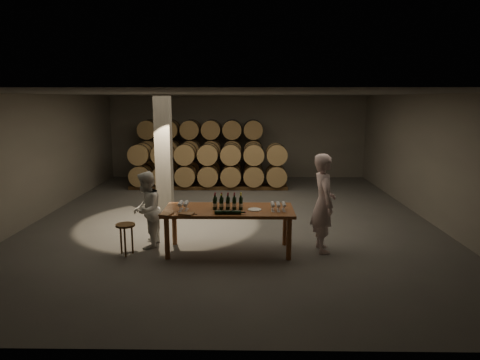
{
  "coord_description": "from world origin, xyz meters",
  "views": [
    {
      "loc": [
        0.36,
        -10.82,
        3.07
      ],
      "look_at": [
        0.2,
        -0.44,
        1.1
      ],
      "focal_mm": 32.0,
      "sensor_mm": 36.0,
      "label": 1
    }
  ],
  "objects_px": {
    "bottle_cluster": "(228,203)",
    "person_man": "(323,203)",
    "plate": "(255,210)",
    "notebook_near": "(187,214)",
    "tasting_table": "(229,214)",
    "stool": "(126,230)",
    "person_woman": "(146,210)"
  },
  "relations": [
    {
      "from": "plate",
      "to": "stool",
      "type": "distance_m",
      "value": 2.6
    },
    {
      "from": "bottle_cluster",
      "to": "plate",
      "type": "relative_size",
      "value": 2.24
    },
    {
      "from": "tasting_table",
      "to": "person_woman",
      "type": "relative_size",
      "value": 1.62
    },
    {
      "from": "tasting_table",
      "to": "person_woman",
      "type": "height_order",
      "value": "person_woman"
    },
    {
      "from": "bottle_cluster",
      "to": "notebook_near",
      "type": "height_order",
      "value": "bottle_cluster"
    },
    {
      "from": "plate",
      "to": "person_man",
      "type": "bearing_deg",
      "value": 6.99
    },
    {
      "from": "bottle_cluster",
      "to": "notebook_near",
      "type": "relative_size",
      "value": 2.31
    },
    {
      "from": "tasting_table",
      "to": "stool",
      "type": "bearing_deg",
      "value": -174.26
    },
    {
      "from": "tasting_table",
      "to": "stool",
      "type": "xyz_separation_m",
      "value": [
        -2.04,
        -0.21,
        -0.28
      ]
    },
    {
      "from": "plate",
      "to": "person_man",
      "type": "xyz_separation_m",
      "value": [
        1.4,
        0.17,
        0.1
      ]
    },
    {
      "from": "plate",
      "to": "notebook_near",
      "type": "relative_size",
      "value": 1.03
    },
    {
      "from": "notebook_near",
      "to": "stool",
      "type": "xyz_separation_m",
      "value": [
        -1.26,
        0.23,
        -0.4
      ]
    },
    {
      "from": "stool",
      "to": "person_man",
      "type": "height_order",
      "value": "person_man"
    },
    {
      "from": "plate",
      "to": "tasting_table",
      "type": "bearing_deg",
      "value": 171.87
    },
    {
      "from": "person_woman",
      "to": "stool",
      "type": "bearing_deg",
      "value": -32.49
    },
    {
      "from": "tasting_table",
      "to": "stool",
      "type": "height_order",
      "value": "tasting_table"
    },
    {
      "from": "person_man",
      "to": "stool",
      "type": "bearing_deg",
      "value": 89.21
    },
    {
      "from": "notebook_near",
      "to": "plate",
      "type": "bearing_deg",
      "value": 30.12
    },
    {
      "from": "notebook_near",
      "to": "person_woman",
      "type": "distance_m",
      "value": 1.18
    },
    {
      "from": "stool",
      "to": "person_man",
      "type": "relative_size",
      "value": 0.32
    },
    {
      "from": "tasting_table",
      "to": "person_man",
      "type": "bearing_deg",
      "value": 2.9
    },
    {
      "from": "bottle_cluster",
      "to": "person_man",
      "type": "relative_size",
      "value": 0.3
    },
    {
      "from": "tasting_table",
      "to": "person_man",
      "type": "relative_size",
      "value": 1.29
    },
    {
      "from": "person_man",
      "to": "notebook_near",
      "type": "bearing_deg",
      "value": 96.01
    },
    {
      "from": "tasting_table",
      "to": "person_woman",
      "type": "distance_m",
      "value": 1.75
    },
    {
      "from": "person_man",
      "to": "plate",
      "type": "bearing_deg",
      "value": 91.84
    },
    {
      "from": "plate",
      "to": "person_woman",
      "type": "bearing_deg",
      "value": 171.33
    },
    {
      "from": "notebook_near",
      "to": "tasting_table",
      "type": "bearing_deg",
      "value": 43.64
    },
    {
      "from": "bottle_cluster",
      "to": "person_man",
      "type": "bearing_deg",
      "value": 2.46
    },
    {
      "from": "bottle_cluster",
      "to": "notebook_near",
      "type": "bearing_deg",
      "value": -149.73
    },
    {
      "from": "stool",
      "to": "person_woman",
      "type": "distance_m",
      "value": 0.64
    },
    {
      "from": "bottle_cluster",
      "to": "person_woman",
      "type": "height_order",
      "value": "person_woman"
    }
  ]
}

